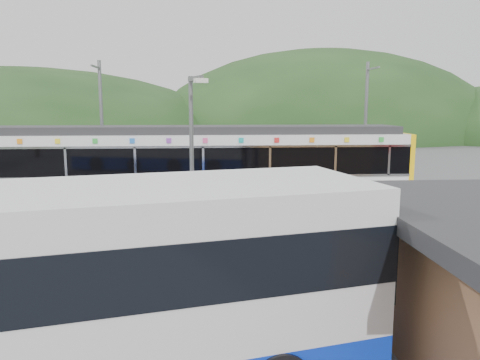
{
  "coord_description": "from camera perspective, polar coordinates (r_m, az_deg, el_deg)",
  "views": [
    {
      "loc": [
        -1.51,
        -16.27,
        4.7
      ],
      "look_at": [
        -0.32,
        1.0,
        1.95
      ],
      "focal_mm": 35.0,
      "sensor_mm": 36.0,
      "label": 1
    }
  ],
  "objects": [
    {
      "name": "ground",
      "position": [
        17.0,
        1.33,
        -7.01
      ],
      "size": [
        120.0,
        120.0,
        0.0
      ],
      "primitive_type": "plane",
      "color": "#4C4C4F",
      "rests_on": "ground"
    },
    {
      "name": "hills",
      "position": [
        23.37,
        15.4,
        -2.89
      ],
      "size": [
        146.0,
        149.0,
        26.0
      ],
      "color": "#1E3D19",
      "rests_on": "ground"
    },
    {
      "name": "platform",
      "position": [
        20.15,
        0.46,
        -4.01
      ],
      "size": [
        26.0,
        3.2,
        0.3
      ],
      "primitive_type": "cube",
      "color": "#9E9E99",
      "rests_on": "ground"
    },
    {
      "name": "yellow_line",
      "position": [
        18.85,
        0.77,
        -4.44
      ],
      "size": [
        26.0,
        0.1,
        0.01
      ],
      "primitive_type": "cube",
      "color": "yellow",
      "rests_on": "platform"
    },
    {
      "name": "train",
      "position": [
        22.44,
        -5.7,
        2.25
      ],
      "size": [
        20.44,
        3.01,
        3.74
      ],
      "color": "black",
      "rests_on": "ground"
    },
    {
      "name": "catenary_mast_west",
      "position": [
        25.45,
        -16.49,
        6.3
      ],
      "size": [
        0.18,
        1.8,
        7.0
      ],
      "color": "slate",
      "rests_on": "ground"
    },
    {
      "name": "catenary_mast_east",
      "position": [
        26.27,
        15.06,
        6.44
      ],
      "size": [
        0.18,
        1.8,
        7.0
      ],
      "color": "slate",
      "rests_on": "ground"
    },
    {
      "name": "lamp_post",
      "position": [
        13.24,
        -5.92,
        2.94
      ],
      "size": [
        0.44,
        1.03,
        5.52
      ],
      "rotation": [
        0.0,
        0.0,
        0.37
      ],
      "color": "slate",
      "rests_on": "ground"
    }
  ]
}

